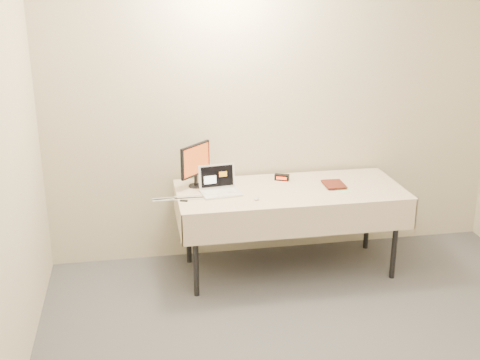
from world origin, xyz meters
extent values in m
cube|color=beige|center=(0.00, 2.50, 1.35)|extent=(4.00, 0.10, 2.70)
cylinder|color=black|center=(-0.82, 1.75, 0.34)|extent=(0.04, 0.04, 0.69)
cylinder|color=black|center=(0.82, 1.75, 0.34)|extent=(0.04, 0.04, 0.69)
cylinder|color=black|center=(-0.82, 2.34, 0.34)|extent=(0.04, 0.04, 0.69)
cylinder|color=black|center=(0.82, 2.34, 0.34)|extent=(0.04, 0.04, 0.69)
cube|color=gray|center=(0.00, 2.04, 0.71)|extent=(1.80, 0.75, 0.04)
cube|color=beige|center=(0.00, 2.04, 0.73)|extent=(1.86, 0.81, 0.01)
cube|color=beige|center=(0.00, 1.64, 0.60)|extent=(1.86, 0.01, 0.25)
cube|color=beige|center=(0.00, 2.45, 0.60)|extent=(1.86, 0.01, 0.25)
cube|color=beige|center=(-0.93, 2.04, 0.60)|extent=(0.01, 0.81, 0.25)
cube|color=beige|center=(0.93, 2.04, 0.60)|extent=(0.01, 0.81, 0.25)
cube|color=white|center=(-0.58, 2.02, 0.75)|extent=(0.33, 0.25, 0.02)
cube|color=white|center=(-0.59, 2.14, 0.85)|extent=(0.31, 0.08, 0.20)
cube|color=black|center=(-0.59, 2.14, 0.85)|extent=(0.27, 0.06, 0.17)
cylinder|color=black|center=(-0.75, 2.24, 0.74)|extent=(0.17, 0.17, 0.01)
cube|color=black|center=(-0.75, 2.24, 0.79)|extent=(0.03, 0.03, 0.09)
cube|color=black|center=(-0.75, 2.24, 0.97)|extent=(0.26, 0.27, 0.26)
cube|color=#D15218|center=(-0.75, 2.24, 0.97)|extent=(0.22, 0.23, 0.23)
imported|color=maroon|center=(0.30, 2.05, 0.85)|extent=(0.17, 0.03, 0.22)
cube|color=black|center=(-0.01, 2.27, 0.76)|extent=(0.13, 0.10, 0.05)
cube|color=#FF360C|center=(-0.02, 2.25, 0.76)|extent=(0.08, 0.04, 0.02)
ellipsoid|color=silver|center=(-0.32, 1.85, 0.75)|extent=(0.06, 0.09, 0.02)
cube|color=#BCEDBC|center=(0.39, 2.01, 0.74)|extent=(0.20, 0.30, 0.00)
cube|color=black|center=(-0.88, 1.91, 0.74)|extent=(0.06, 0.03, 0.01)
camera|label=1|loc=(-1.23, -2.45, 2.41)|focal=45.00mm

